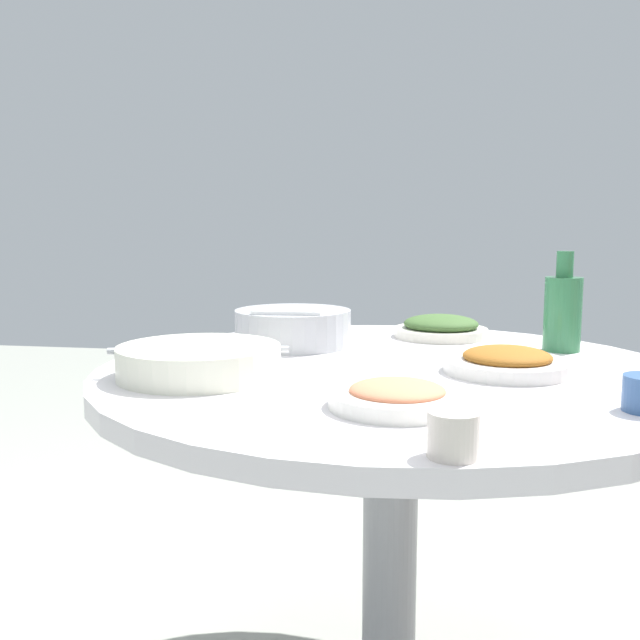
{
  "coord_description": "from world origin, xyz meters",
  "views": [
    {
      "loc": [
        1.32,
        0.08,
        1.01
      ],
      "look_at": [
        -0.02,
        -0.14,
        0.83
      ],
      "focal_mm": 39.01,
      "sensor_mm": 36.0,
      "label": 1
    }
  ],
  "objects": [
    {
      "name": "round_dining_table",
      "position": [
        0.0,
        0.0,
        0.64
      ],
      "size": [
        1.13,
        1.13,
        0.74
      ],
      "color": "#99999E",
      "rests_on": "ground"
    },
    {
      "name": "rice_bowl",
      "position": [
        -0.21,
        -0.24,
        0.79
      ],
      "size": [
        0.26,
        0.26,
        0.09
      ],
      "color": "#B2B5BA",
      "rests_on": "round_dining_table"
    },
    {
      "name": "soup_bowl",
      "position": [
        0.14,
        -0.34,
        0.77
      ],
      "size": [
        0.29,
        0.32,
        0.06
      ],
      "color": "white",
      "rests_on": "round_dining_table"
    },
    {
      "name": "dish_stirfry",
      "position": [
        0.02,
        0.21,
        0.76
      ],
      "size": [
        0.23,
        0.23,
        0.05
      ],
      "color": "silver",
      "rests_on": "round_dining_table"
    },
    {
      "name": "dish_greens",
      "position": [
        -0.38,
        0.09,
        0.77
      ],
      "size": [
        0.23,
        0.23,
        0.05
      ],
      "color": "silver",
      "rests_on": "round_dining_table"
    },
    {
      "name": "dish_shrimp",
      "position": [
        0.3,
        0.03,
        0.76
      ],
      "size": [
        0.21,
        0.21,
        0.04
      ],
      "color": "white",
      "rests_on": "round_dining_table"
    },
    {
      "name": "green_bottle",
      "position": [
        -0.24,
        0.35,
        0.83
      ],
      "size": [
        0.08,
        0.08,
        0.22
      ],
      "color": "#327749",
      "rests_on": "round_dining_table"
    },
    {
      "name": "tea_cup_far",
      "position": [
        0.51,
        0.1,
        0.77
      ],
      "size": [
        0.06,
        0.06,
        0.05
      ],
      "primitive_type": "cylinder",
      "color": "silver",
      "rests_on": "round_dining_table"
    }
  ]
}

